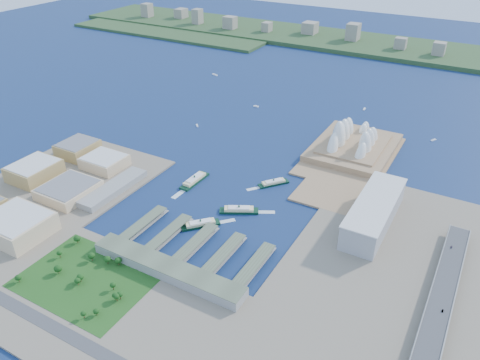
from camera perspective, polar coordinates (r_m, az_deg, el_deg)
The scene contains 25 objects.
ground at distance 657.10m, azimuth -2.69°, elevation -4.14°, with size 3000.00×3000.00×0.00m, color #10224C.
west_land at distance 745.12m, azimuth -23.76°, elevation -2.30°, with size 220.00×390.00×3.00m, color #796D5D.
south_land at distance 533.28m, azimuth -15.13°, elevation -15.17°, with size 720.00×180.00×3.00m, color #796D5D.
east_land at distance 552.34m, azimuth 16.59°, elevation -13.50°, with size 240.00×500.00×3.00m, color #796D5D.
peninsula at distance 826.22m, azimuth 13.39°, elevation 2.93°, with size 135.00×220.00×3.00m, color #9A7854.
far_shore at distance 1508.67m, azimuth 18.11°, elevation 15.11°, with size 2200.00×260.00×12.00m, color #2D4926.
opera_house at distance 831.04m, azimuth 13.90°, elevation 5.39°, with size 134.00×180.00×58.00m, color white, non-canonical shape.
toaster_building at distance 647.86m, azimuth 16.02°, elevation -3.85°, with size 45.00×155.00×35.00m, color #95959B.
expressway at distance 537.52m, azimuth 22.77°, elevation -15.33°, with size 26.00×340.00×11.85m, color gray, non-canonical shape.
west_buildings at distance 754.86m, azimuth -22.00°, elevation -0.11°, with size 200.00×280.00×27.00m, color #A28851, non-canonical shape.
ferry_wharves at distance 598.29m, azimuth -5.38°, elevation -7.72°, with size 184.00×90.00×9.30m, color #4F5A44, non-canonical shape.
terminal_building at distance 558.93m, azimuth -8.83°, elevation -10.67°, with size 200.00×28.00×12.00m, color gray.
park at distance 571.14m, azimuth -18.36°, elevation -10.83°, with size 150.00×110.00×16.00m, color #194714, non-canonical shape.
far_skyline at distance 1481.74m, azimuth 18.13°, elevation 16.19°, with size 1900.00×140.00×55.00m, color gray, non-canonical shape.
ferry_a at distance 729.96m, azimuth -5.56°, elevation 0.14°, with size 15.17×59.59×11.27m, color black, non-canonical shape.
ferry_b at distance 722.86m, azimuth 4.12°, elevation -0.22°, with size 12.36×48.56×9.18m, color black, non-canonical shape.
ferry_c at distance 632.65m, azimuth -4.85°, elevation -5.23°, with size 13.37×52.52×9.93m, color black, non-canonical shape.
ferry_d at distance 657.67m, azimuth -0.13°, elevation -3.52°, with size 13.94×54.76×10.36m, color black, non-canonical shape.
boat_a at distance 921.92m, azimuth -5.25°, elevation 6.65°, with size 3.08×12.31×2.37m, color white, non-canonical shape.
boat_b at distance 1010.20m, azimuth 1.97°, elevation 8.99°, with size 3.91×11.18×3.02m, color white, non-canonical shape.
boat_c at distance 929.64m, azimuth 22.53°, elevation 4.55°, with size 3.39×11.61×2.61m, color white, non-canonical shape.
boat_d at distance 1211.39m, azimuth -3.08°, elevation 12.71°, with size 3.98×18.19×3.07m, color white, non-canonical shape.
boat_e at distance 1029.75m, azimuth 14.91°, elevation 8.39°, with size 3.87×12.17×2.99m, color white, non-canonical shape.
car_b at distance 538.57m, azimuth 23.47°, elevation -14.42°, with size 1.45×4.17×1.37m, color slate.
car_c at distance 628.12m, azimuth 24.38°, elevation -7.44°, with size 1.96×4.81×1.40m, color slate.
Camera 1 is at (292.40, -453.26, 375.29)m, focal length 35.00 mm.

